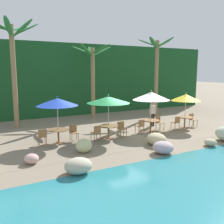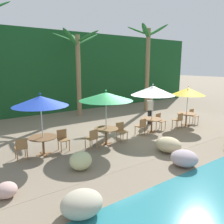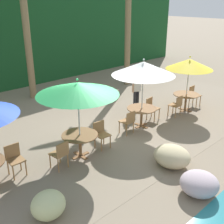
{
  "view_description": "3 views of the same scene",
  "coord_description": "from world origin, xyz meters",
  "px_view_note": "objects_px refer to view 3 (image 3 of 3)",
  "views": [
    {
      "loc": [
        -7.44,
        -12.38,
        3.78
      ],
      "look_at": [
        -0.46,
        0.56,
        1.36
      ],
      "focal_mm": 40.66,
      "sensor_mm": 36.0,
      "label": 1
    },
    {
      "loc": [
        -6.51,
        -8.3,
        3.54
      ],
      "look_at": [
        -0.49,
        0.21,
        1.37
      ],
      "focal_mm": 36.36,
      "sensor_mm": 36.0,
      "label": 2
    },
    {
      "loc": [
        -5.69,
        -6.41,
        4.58
      ],
      "look_at": [
        0.45,
        0.03,
        1.01
      ],
      "focal_mm": 45.99,
      "sensor_mm": 36.0,
      "label": 3
    }
  ],
  "objects_px": {
    "dining_table_green": "(80,138)",
    "chair_yellow_inland": "(177,104)",
    "umbrella_yellow": "(189,64)",
    "waiter_in_white": "(136,88)",
    "chair_blue_seaward": "(14,157)",
    "chair_green_inland": "(60,153)",
    "umbrella_white": "(143,68)",
    "palm_tree_third": "(128,7)",
    "chair_white_inland": "(128,121)",
    "umbrella_green": "(78,88)",
    "chair_white_seaward": "(151,107)",
    "dining_table_white": "(142,111)",
    "palm_tree_second": "(25,16)",
    "chair_yellow_seaward": "(194,94)",
    "dining_table_yellow": "(186,97)",
    "chair_green_seaward": "(101,133)"
  },
  "relations": [
    {
      "from": "palm_tree_second",
      "to": "chair_white_inland",
      "type": "bearing_deg",
      "value": -86.27
    },
    {
      "from": "umbrella_green",
      "to": "chair_green_seaward",
      "type": "distance_m",
      "value": 1.88
    },
    {
      "from": "chair_blue_seaward",
      "to": "chair_green_inland",
      "type": "distance_m",
      "value": 1.24
    },
    {
      "from": "umbrella_yellow",
      "to": "waiter_in_white",
      "type": "height_order",
      "value": "umbrella_yellow"
    },
    {
      "from": "chair_white_seaward",
      "to": "chair_yellow_seaward",
      "type": "relative_size",
      "value": 1.0
    },
    {
      "from": "chair_white_inland",
      "to": "waiter_in_white",
      "type": "xyz_separation_m",
      "value": [
        1.98,
        1.41,
        0.47
      ]
    },
    {
      "from": "dining_table_green",
      "to": "chair_yellow_inland",
      "type": "relative_size",
      "value": 1.26
    },
    {
      "from": "umbrella_green",
      "to": "chair_white_seaward",
      "type": "bearing_deg",
      "value": 5.55
    },
    {
      "from": "chair_white_seaward",
      "to": "chair_yellow_seaward",
      "type": "distance_m",
      "value": 2.66
    },
    {
      "from": "chair_yellow_inland",
      "to": "waiter_in_white",
      "type": "bearing_deg",
      "value": 111.87
    },
    {
      "from": "dining_table_green",
      "to": "dining_table_yellow",
      "type": "xyz_separation_m",
      "value": [
        5.67,
        -0.05,
        0.0
      ]
    },
    {
      "from": "palm_tree_second",
      "to": "waiter_in_white",
      "type": "relative_size",
      "value": 3.39
    },
    {
      "from": "chair_green_seaward",
      "to": "waiter_in_white",
      "type": "bearing_deg",
      "value": 23.56
    },
    {
      "from": "dining_table_green",
      "to": "chair_yellow_inland",
      "type": "xyz_separation_m",
      "value": [
        4.83,
        -0.17,
        -0.1
      ]
    },
    {
      "from": "umbrella_white",
      "to": "dining_table_yellow",
      "type": "bearing_deg",
      "value": -4.91
    },
    {
      "from": "umbrella_white",
      "to": "palm_tree_third",
      "type": "bearing_deg",
      "value": 49.14
    },
    {
      "from": "dining_table_green",
      "to": "chair_yellow_seaward",
      "type": "bearing_deg",
      "value": 0.79
    },
    {
      "from": "chair_yellow_inland",
      "to": "palm_tree_second",
      "type": "distance_m",
      "value": 7.71
    },
    {
      "from": "palm_tree_second",
      "to": "dining_table_yellow",
      "type": "bearing_deg",
      "value": -57.83
    },
    {
      "from": "chair_blue_seaward",
      "to": "chair_green_inland",
      "type": "bearing_deg",
      "value": -32.64
    },
    {
      "from": "umbrella_white",
      "to": "palm_tree_third",
      "type": "relative_size",
      "value": 0.41
    },
    {
      "from": "dining_table_green",
      "to": "umbrella_yellow",
      "type": "relative_size",
      "value": 0.47
    },
    {
      "from": "chair_white_seaward",
      "to": "chair_yellow_inland",
      "type": "xyz_separation_m",
      "value": [
        0.96,
        -0.54,
        0.0
      ]
    },
    {
      "from": "chair_yellow_seaward",
      "to": "chair_yellow_inland",
      "type": "height_order",
      "value": "same"
    },
    {
      "from": "dining_table_green",
      "to": "dining_table_yellow",
      "type": "distance_m",
      "value": 5.67
    },
    {
      "from": "dining_table_white",
      "to": "chair_yellow_seaward",
      "type": "xyz_separation_m",
      "value": [
        3.48,
        -0.08,
        -0.1
      ]
    },
    {
      "from": "chair_green_inland",
      "to": "umbrella_white",
      "type": "relative_size",
      "value": 0.34
    },
    {
      "from": "chair_green_seaward",
      "to": "chair_blue_seaward",
      "type": "bearing_deg",
      "value": 170.28
    },
    {
      "from": "chair_green_inland",
      "to": "chair_yellow_inland",
      "type": "xyz_separation_m",
      "value": [
        5.66,
        0.02,
        0.0
      ]
    },
    {
      "from": "chair_green_seaward",
      "to": "chair_white_inland",
      "type": "bearing_deg",
      "value": 1.7
    },
    {
      "from": "umbrella_green",
      "to": "palm_tree_second",
      "type": "relative_size",
      "value": 0.43
    },
    {
      "from": "umbrella_white",
      "to": "waiter_in_white",
      "type": "xyz_separation_m",
      "value": [
        1.13,
        1.29,
        -1.25
      ]
    },
    {
      "from": "dining_table_yellow",
      "to": "waiter_in_white",
      "type": "bearing_deg",
      "value": 134.74
    },
    {
      "from": "chair_green_inland",
      "to": "waiter_in_white",
      "type": "distance_m",
      "value": 5.29
    },
    {
      "from": "umbrella_green",
      "to": "chair_green_inland",
      "type": "relative_size",
      "value": 2.85
    },
    {
      "from": "umbrella_white",
      "to": "palm_tree_third",
      "type": "height_order",
      "value": "palm_tree_third"
    },
    {
      "from": "palm_tree_third",
      "to": "waiter_in_white",
      "type": "relative_size",
      "value": 3.74
    },
    {
      "from": "umbrella_white",
      "to": "chair_yellow_inland",
      "type": "bearing_deg",
      "value": -10.8
    },
    {
      "from": "chair_white_seaward",
      "to": "palm_tree_second",
      "type": "xyz_separation_m",
      "value": [
        -2.07,
        5.73,
        3.3
      ]
    },
    {
      "from": "dining_table_white",
      "to": "chair_white_inland",
      "type": "bearing_deg",
      "value": -171.99
    },
    {
      "from": "chair_white_seaward",
      "to": "dining_table_yellow",
      "type": "height_order",
      "value": "chair_white_seaward"
    },
    {
      "from": "chair_yellow_seaward",
      "to": "palm_tree_second",
      "type": "xyz_separation_m",
      "value": [
        -4.72,
        6.02,
        3.3
      ]
    },
    {
      "from": "chair_white_inland",
      "to": "palm_tree_third",
      "type": "relative_size",
      "value": 0.14
    },
    {
      "from": "umbrella_white",
      "to": "waiter_in_white",
      "type": "relative_size",
      "value": 1.52
    },
    {
      "from": "palm_tree_third",
      "to": "dining_table_white",
      "type": "bearing_deg",
      "value": -130.86
    },
    {
      "from": "chair_white_seaward",
      "to": "dining_table_green",
      "type": "bearing_deg",
      "value": -174.45
    },
    {
      "from": "umbrella_yellow",
      "to": "palm_tree_third",
      "type": "height_order",
      "value": "palm_tree_third"
    },
    {
      "from": "palm_tree_third",
      "to": "umbrella_green",
      "type": "bearing_deg",
      "value": -146.3
    },
    {
      "from": "chair_green_seaward",
      "to": "waiter_in_white",
      "type": "distance_m",
      "value": 3.65
    },
    {
      "from": "chair_white_seaward",
      "to": "chair_yellow_seaward",
      "type": "xyz_separation_m",
      "value": [
        2.65,
        -0.29,
        0.0
      ]
    }
  ]
}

